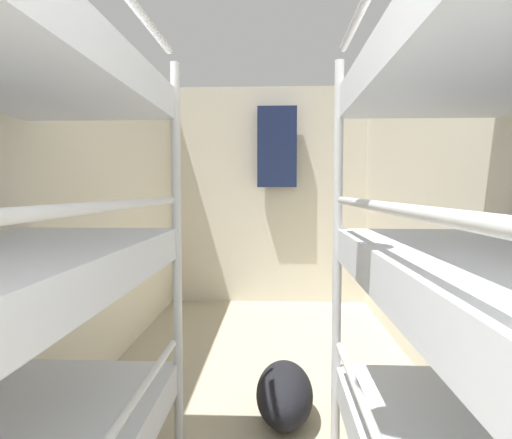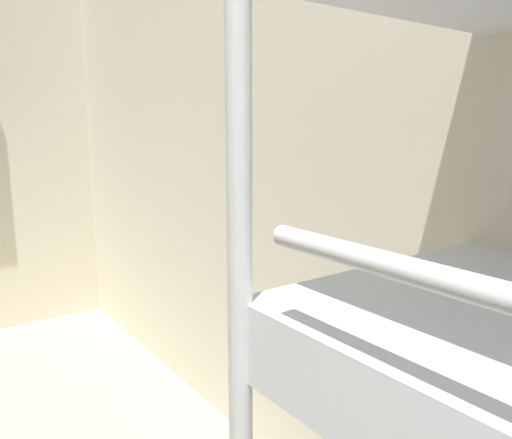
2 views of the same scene
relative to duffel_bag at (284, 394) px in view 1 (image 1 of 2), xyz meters
The scene contains 5 objects.
wall_left 1.70m from the duffel_bag, behind, with size 0.06×5.57×2.49m.
wall_right 1.49m from the duffel_bag, ahead, with size 0.06×5.57×2.49m.
wall_back 3.01m from the duffel_bag, 92.95° to the left, with size 2.38×0.06×2.49m.
duffel_bag is the anchor object (origin of this frame).
hanging_coat 3.12m from the duffel_bag, 90.92° to the left, with size 0.44×0.12×0.90m.
Camera 1 is at (0.09, 0.15, 1.31)m, focal length 32.00 mm.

